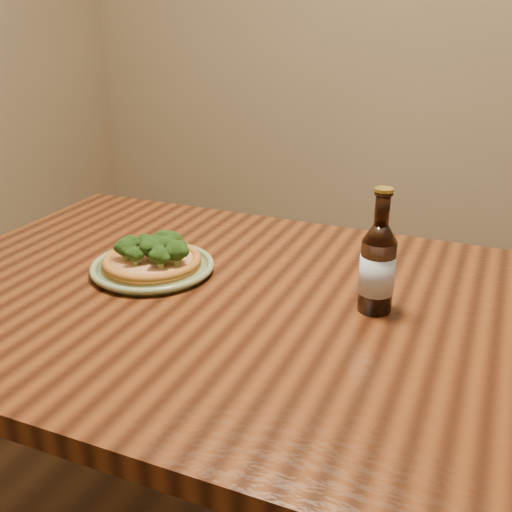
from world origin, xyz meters
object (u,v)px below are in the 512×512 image
at_px(plate, 153,267).
at_px(beer_bottle, 377,267).
at_px(pizza, 153,257).
at_px(table, 309,354).

xyz_separation_m(plate, beer_bottle, (0.46, 0.01, 0.07)).
bearing_deg(pizza, plate, -147.25).
distance_m(table, beer_bottle, 0.21).
distance_m(plate, pizza, 0.02).
height_order(pizza, beer_bottle, beer_bottle).
distance_m(table, pizza, 0.38).
xyz_separation_m(table, beer_bottle, (0.11, 0.05, 0.18)).
bearing_deg(table, pizza, 174.24).
bearing_deg(table, plate, 174.48).
bearing_deg(plate, pizza, 32.75).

